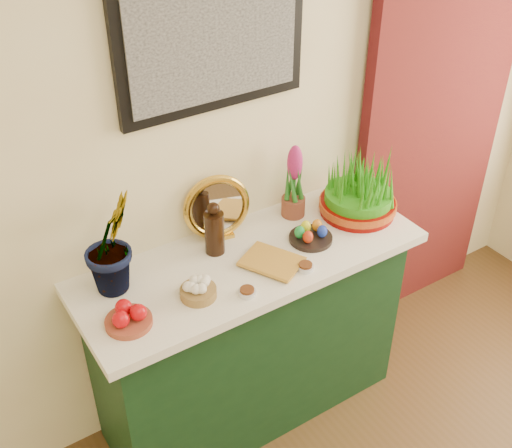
% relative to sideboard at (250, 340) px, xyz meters
% --- Properties ---
extents(sideboard, '(1.30, 0.45, 0.85)m').
position_rel_sideboard_xyz_m(sideboard, '(0.00, 0.00, 0.00)').
color(sideboard, '#133519').
rests_on(sideboard, ground).
extents(tablecloth, '(1.40, 0.55, 0.04)m').
position_rel_sideboard_xyz_m(tablecloth, '(0.00, 0.00, 0.45)').
color(tablecloth, white).
rests_on(tablecloth, sideboard).
extents(hyacinth_green, '(0.33, 0.32, 0.51)m').
position_rel_sideboard_xyz_m(hyacinth_green, '(-0.50, 0.11, 0.72)').
color(hyacinth_green, '#267122').
rests_on(hyacinth_green, tablecloth).
extents(apple_bowl, '(0.21, 0.21, 0.08)m').
position_rel_sideboard_xyz_m(apple_bowl, '(-0.55, -0.10, 0.50)').
color(apple_bowl, brown).
rests_on(apple_bowl, tablecloth).
extents(garlic_basket, '(0.15, 0.15, 0.07)m').
position_rel_sideboard_xyz_m(garlic_basket, '(-0.28, -0.10, 0.50)').
color(garlic_basket, olive).
rests_on(garlic_basket, tablecloth).
extents(vinegar_cruet, '(0.08, 0.08, 0.23)m').
position_rel_sideboard_xyz_m(vinegar_cruet, '(-0.10, 0.10, 0.57)').
color(vinegar_cruet, black).
rests_on(vinegar_cruet, tablecloth).
extents(mirror, '(0.28, 0.11, 0.28)m').
position_rel_sideboard_xyz_m(mirror, '(-0.04, 0.18, 0.60)').
color(mirror, gold).
rests_on(mirror, tablecloth).
extents(book, '(0.23, 0.26, 0.03)m').
position_rel_sideboard_xyz_m(book, '(-0.03, -0.13, 0.48)').
color(book, '#BD862C').
rests_on(book, tablecloth).
extents(spice_dish_left, '(0.07, 0.07, 0.03)m').
position_rel_sideboard_xyz_m(spice_dish_left, '(-0.13, -0.19, 0.48)').
color(spice_dish_left, silver).
rests_on(spice_dish_left, tablecloth).
extents(spice_dish_right, '(0.06, 0.06, 0.03)m').
position_rel_sideboard_xyz_m(spice_dish_right, '(0.13, -0.19, 0.48)').
color(spice_dish_right, silver).
rests_on(spice_dish_right, tablecloth).
extents(egg_plate, '(0.18, 0.18, 0.07)m').
position_rel_sideboard_xyz_m(egg_plate, '(0.26, -0.05, 0.49)').
color(egg_plate, black).
rests_on(egg_plate, tablecloth).
extents(hyacinth_pink, '(0.10, 0.10, 0.33)m').
position_rel_sideboard_xyz_m(hyacinth_pink, '(0.31, 0.14, 0.61)').
color(hyacinth_pink, brown).
rests_on(hyacinth_pink, tablecloth).
extents(wheatgrass_sabzeh, '(0.33, 0.33, 0.27)m').
position_rel_sideboard_xyz_m(wheatgrass_sabzeh, '(0.55, 0.01, 0.58)').
color(wheatgrass_sabzeh, '#7B0702').
rests_on(wheatgrass_sabzeh, tablecloth).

